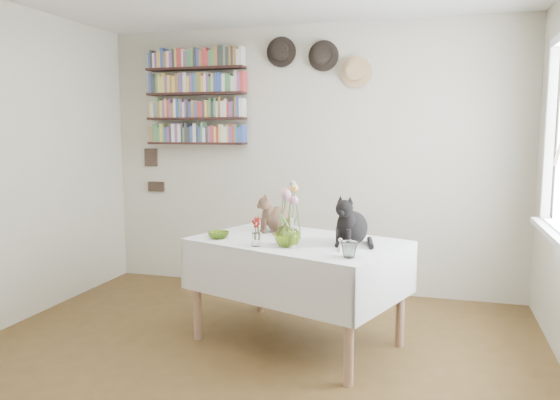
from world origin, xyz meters
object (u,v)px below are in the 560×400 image
(tabby_cat, at_px, (278,212))
(dining_table, at_px, (297,266))
(black_cat, at_px, (352,219))
(flower_vase, at_px, (288,233))
(bookshelf_unit, at_px, (196,98))

(tabby_cat, bearing_deg, dining_table, 5.79)
(dining_table, relative_size, black_cat, 4.70)
(dining_table, bearing_deg, tabby_cat, 128.89)
(tabby_cat, xyz_separation_m, flower_vase, (0.21, -0.50, -0.06))
(flower_vase, distance_m, bookshelf_unit, 2.25)
(dining_table, bearing_deg, flower_vase, -92.80)
(tabby_cat, height_order, flower_vase, tabby_cat)
(dining_table, height_order, tabby_cat, tabby_cat)
(dining_table, height_order, black_cat, black_cat)
(tabby_cat, relative_size, black_cat, 0.86)
(tabby_cat, relative_size, bookshelf_unit, 0.30)
(tabby_cat, distance_m, flower_vase, 0.54)
(tabby_cat, height_order, black_cat, black_cat)
(black_cat, height_order, flower_vase, black_cat)
(black_cat, xyz_separation_m, bookshelf_unit, (-1.74, 1.32, 0.91))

